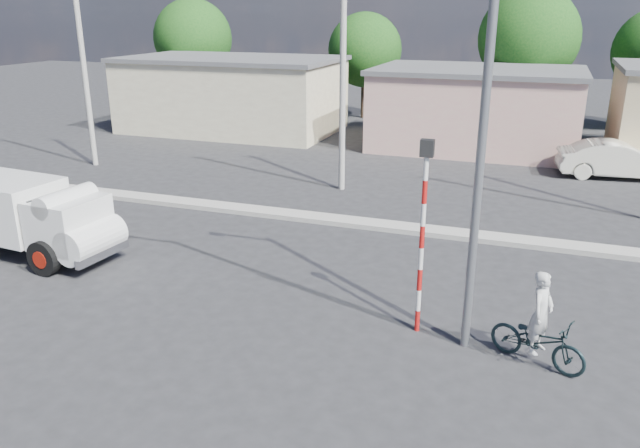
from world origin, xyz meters
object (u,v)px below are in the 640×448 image
(car_cream, at_px, (616,160))
(streetlight, at_px, (476,114))
(cyclist, at_px, (540,326))
(bicycle, at_px, (538,341))
(truck, at_px, (31,216))
(traffic_pole, at_px, (423,222))

(car_cream, xyz_separation_m, streetlight, (-4.30, -16.46, 4.18))
(cyclist, distance_m, car_cream, 16.94)
(bicycle, relative_size, streetlight, 0.22)
(truck, distance_m, streetlight, 12.94)
(bicycle, distance_m, cyclist, 0.34)
(bicycle, xyz_separation_m, streetlight, (-1.61, 0.26, 4.44))
(traffic_pole, bearing_deg, truck, 176.58)
(car_cream, bearing_deg, bicycle, 162.96)
(truck, distance_m, bicycle, 14.04)
(car_cream, distance_m, streetlight, 17.52)
(traffic_pole, height_order, streetlight, streetlight)
(cyclist, xyz_separation_m, streetlight, (-1.61, 0.26, 4.10))
(truck, xyz_separation_m, streetlight, (12.35, -0.98, 3.74))
(bicycle, height_order, cyclist, cyclist)
(cyclist, bearing_deg, traffic_pole, 100.13)
(truck, relative_size, streetlight, 0.61)
(bicycle, height_order, streetlight, streetlight)
(truck, xyz_separation_m, traffic_pole, (11.42, -0.68, 1.37))
(car_cream, xyz_separation_m, traffic_pole, (-5.24, -16.16, 1.82))
(streetlight, bearing_deg, truck, 175.45)
(car_cream, bearing_deg, traffic_pole, 154.13)
(bicycle, xyz_separation_m, car_cream, (2.69, 16.72, 0.25))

